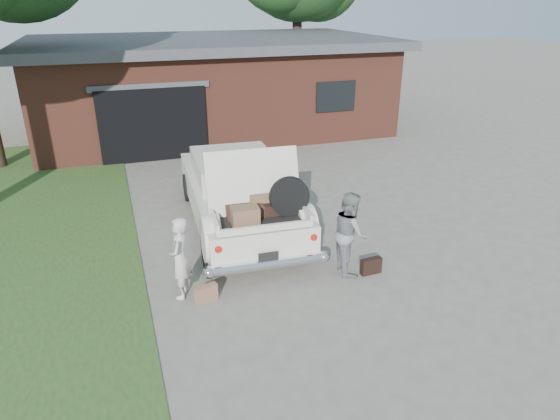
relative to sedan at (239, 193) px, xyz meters
name	(u,v)px	position (x,y,z in m)	size (l,w,h in m)	color
ground	(291,278)	(0.30, -2.49, -0.78)	(90.00, 90.00, 0.00)	gray
house	(210,84)	(1.28, 8.98, 0.89)	(12.80, 7.80, 3.30)	brown
sedan	(239,193)	(0.00, 0.00, 0.00)	(2.35, 5.39, 2.14)	silver
woman_left	(180,258)	(-1.62, -2.41, -0.06)	(0.52, 0.34, 1.43)	beige
woman_right	(350,233)	(1.40, -2.54, -0.01)	(0.74, 0.58, 1.53)	gray
suitcase_left	(206,294)	(-1.28, -2.72, -0.63)	(0.38, 0.12, 0.29)	#9C6C4F
suitcase_right	(371,266)	(1.75, -2.80, -0.62)	(0.40, 0.13, 0.31)	black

